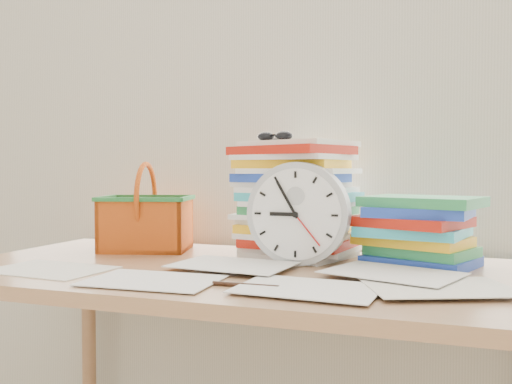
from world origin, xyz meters
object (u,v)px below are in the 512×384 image
at_px(book_stack, 416,231).
at_px(clock, 299,214).
at_px(desk, 245,300).
at_px(paper_stack, 296,199).
at_px(basket, 146,207).

bearing_deg(book_stack, clock, -163.16).
xyz_separation_m(desk, paper_stack, (0.06, 0.22, 0.23)).
bearing_deg(paper_stack, basket, -174.85).
bearing_deg(clock, paper_stack, 108.32).
bearing_deg(paper_stack, clock, -71.68).
distance_m(desk, book_stack, 0.44).
height_order(paper_stack, book_stack, paper_stack).
xyz_separation_m(paper_stack, basket, (-0.43, -0.04, -0.03)).
bearing_deg(basket, desk, -41.97).
height_order(clock, book_stack, clock).
bearing_deg(book_stack, desk, -155.71).
bearing_deg(desk, book_stack, 24.29).
bearing_deg(book_stack, basket, 179.07).
relative_size(desk, clock, 5.71).
height_order(desk, clock, clock).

